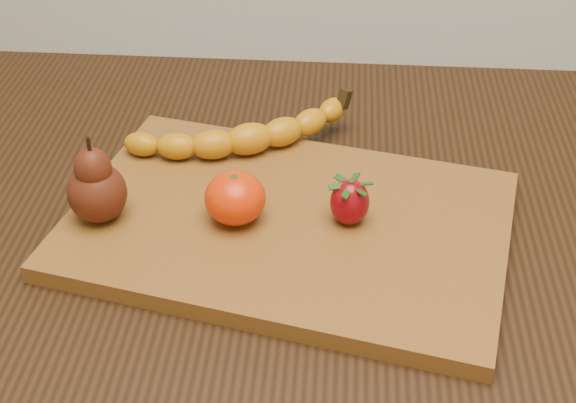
# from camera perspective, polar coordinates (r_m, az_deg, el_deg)

# --- Properties ---
(table) EXTENTS (1.00, 0.70, 0.76)m
(table) POSITION_cam_1_polar(r_m,az_deg,el_deg) (0.95, -2.47, -4.89)
(table) COLOR black
(table) RESTS_ON ground
(cutting_board) EXTENTS (0.50, 0.39, 0.02)m
(cutting_board) POSITION_cam_1_polar(r_m,az_deg,el_deg) (0.84, -0.00, -1.64)
(cutting_board) COLOR brown
(cutting_board) RESTS_ON table
(banana) EXTENTS (0.24, 0.15, 0.04)m
(banana) POSITION_cam_1_polar(r_m,az_deg,el_deg) (0.93, -2.79, 4.46)
(banana) COLOR #C37E09
(banana) RESTS_ON cutting_board
(pear) EXTENTS (0.07, 0.07, 0.10)m
(pear) POSITION_cam_1_polar(r_m,az_deg,el_deg) (0.83, -13.57, 1.57)
(pear) COLOR #4B1B0C
(pear) RESTS_ON cutting_board
(mandarin) EXTENTS (0.08, 0.08, 0.05)m
(mandarin) POSITION_cam_1_polar(r_m,az_deg,el_deg) (0.82, -3.78, 0.25)
(mandarin) COLOR red
(mandarin) RESTS_ON cutting_board
(strawberry) EXTENTS (0.05, 0.05, 0.05)m
(strawberry) POSITION_cam_1_polar(r_m,az_deg,el_deg) (0.82, 4.42, 0.06)
(strawberry) COLOR maroon
(strawberry) RESTS_ON cutting_board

